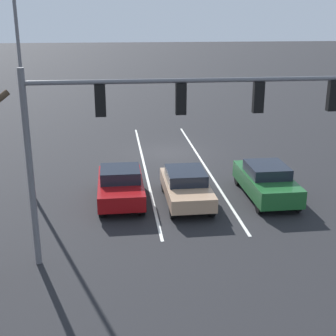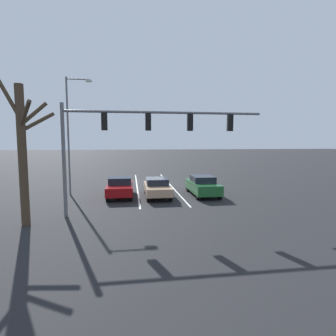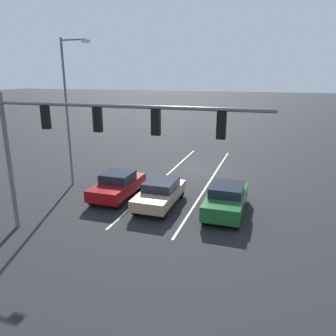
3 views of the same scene
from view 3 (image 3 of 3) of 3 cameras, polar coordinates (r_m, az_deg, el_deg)
ground_plane at (r=25.03m, az=4.83°, el=-0.19°), size 240.00×240.00×0.00m
lane_stripe_left_divider at (r=22.29m, az=7.31°, el=-2.29°), size 0.12×17.19×0.01m
lane_stripe_center_divider at (r=23.05m, az=-0.54°, el=-1.54°), size 0.12×17.19×0.01m
car_maroon_rightlane_front at (r=19.27m, az=-8.77°, el=-2.93°), size 1.89×4.17×1.49m
car_tan_midlane_front at (r=17.86m, az=-1.40°, el=-4.31°), size 1.81×4.21×1.40m
car_darkgreen_leftlane_front at (r=17.24m, az=10.12°, el=-5.26°), size 1.85×4.43×1.51m
traffic_signal_gantry at (r=13.50m, az=-14.18°, el=6.18°), size 11.31×0.37×6.23m
street_lamp_right_shoulder at (r=21.33m, az=-16.87°, el=10.46°), size 1.94×0.24×9.02m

